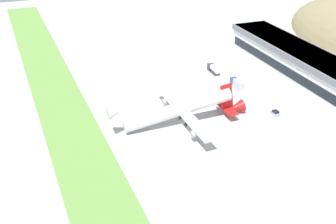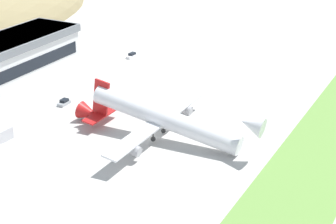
{
  "view_description": "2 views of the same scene",
  "coord_description": "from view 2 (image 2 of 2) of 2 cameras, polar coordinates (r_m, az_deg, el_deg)",
  "views": [
    {
      "loc": [
        123.86,
        -54.57,
        71.39
      ],
      "look_at": [
        -1.68,
        -6.48,
        3.81
      ],
      "focal_mm": 50.0,
      "sensor_mm": 36.0,
      "label": 1
    },
    {
      "loc": [
        -100.2,
        -58.94,
        57.08
      ],
      "look_at": [
        1.02,
        -4.31,
        6.77
      ],
      "focal_mm": 60.0,
      "sensor_mm": 36.0,
      "label": 2
    }
  ],
  "objects": [
    {
      "name": "ground_plane",
      "position": [
        129.51,
        -1.89,
        -2.54
      ],
      "size": [
        383.83,
        383.83,
        0.0
      ],
      "primitive_type": "plane",
      "color": "#B7B5AF"
    },
    {
      "name": "grass_strip_foreground",
      "position": [
        117.41,
        13.92,
        -6.21
      ],
      "size": [
        345.45,
        17.33,
        0.08
      ],
      "primitive_type": "cube",
      "color": "#669342",
      "rests_on": "ground_plane"
    },
    {
      "name": "cargo_airplane",
      "position": [
        126.43,
        -0.69,
        -0.68
      ],
      "size": [
        40.56,
        47.11,
        11.97
      ],
      "color": "silver"
    },
    {
      "name": "service_car_0",
      "position": [
        149.08,
        -10.51,
        0.96
      ],
      "size": [
        3.86,
        1.96,
        1.51
      ],
      "color": "#999EA3",
      "rests_on": "ground_plane"
    },
    {
      "name": "service_car_1",
      "position": [
        184.31,
        -3.69,
        5.74
      ],
      "size": [
        4.58,
        2.02,
        1.54
      ],
      "color": "silver",
      "rests_on": "ground_plane"
    }
  ]
}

